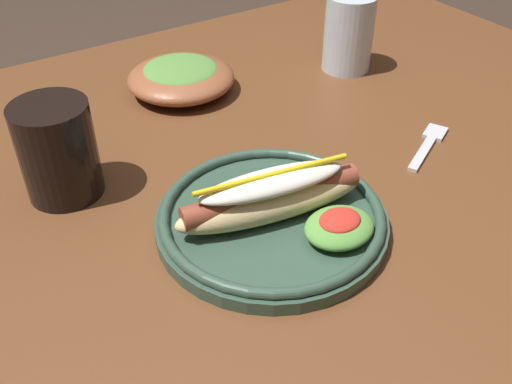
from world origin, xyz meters
TOP-DOWN VIEW (x-y plane):
  - dining_table at (0.00, 0.00)m, footprint 1.39×0.97m
  - hot_dog_plate at (0.00, -0.09)m, footprint 0.25×0.25m
  - fork at (0.27, -0.06)m, footprint 0.12×0.07m
  - soda_cup at (-0.17, 0.10)m, footprint 0.09×0.09m
  - water_cup at (0.33, 0.18)m, footprint 0.08×0.08m
  - side_bowl at (0.07, 0.25)m, footprint 0.16×0.16m

SIDE VIEW (x-z plane):
  - dining_table at x=0.00m, z-range 0.28..1.02m
  - fork at x=0.27m, z-range 0.74..0.74m
  - hot_dog_plate at x=0.00m, z-range 0.72..0.80m
  - side_bowl at x=0.07m, z-range 0.74..0.79m
  - soda_cup at x=-0.17m, z-range 0.74..0.86m
  - water_cup at x=0.33m, z-range 0.74..0.86m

